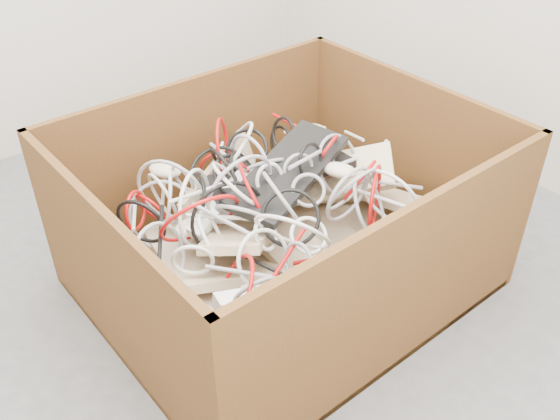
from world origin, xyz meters
TOP-DOWN VIEW (x-y plane):
  - ground at (0.00, 0.00)m, footprint 3.00×3.00m
  - cardboard_box at (0.23, 0.03)m, footprint 1.22×1.02m
  - keyboard_pile at (0.28, 0.06)m, footprint 1.05×0.91m
  - mice_scatter at (0.20, 0.08)m, footprint 0.81×0.78m
  - power_strip_left at (0.06, 0.11)m, footprint 0.28×0.13m
  - power_strip_right at (-0.04, -0.26)m, footprint 0.32×0.14m
  - vga_plug at (0.61, -0.05)m, footprint 0.06×0.05m
  - cable_tangle at (0.14, 0.05)m, footprint 1.11×0.85m

SIDE VIEW (x-z plane):
  - ground at x=0.00m, z-range 0.00..0.00m
  - cardboard_box at x=0.23m, z-range -0.16..0.46m
  - keyboard_pile at x=0.28m, z-range 0.10..0.47m
  - power_strip_right at x=-0.04m, z-range 0.27..0.37m
  - vga_plug at x=0.61m, z-range 0.33..0.35m
  - mice_scatter at x=0.20m, z-range 0.28..0.45m
  - power_strip_left at x=0.06m, z-range 0.32..0.44m
  - cable_tangle at x=0.14m, z-range 0.20..0.60m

